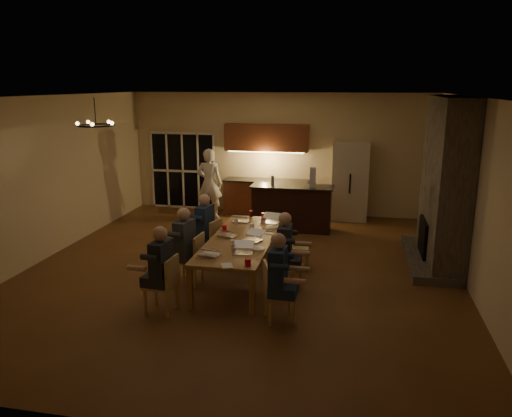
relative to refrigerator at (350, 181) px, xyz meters
The scene contains 44 objects.
floor 4.67m from the refrigerator, 114.60° to the right, with size 9.00×9.00×0.00m, color brown.
back_wall 2.03m from the refrigerator, 168.98° to the left, with size 8.00×0.04×3.20m, color #CFB393.
left_wall 7.25m from the refrigerator, 144.97° to the right, with size 0.04×9.00×3.20m, color #CFB393.
right_wall 4.70m from the refrigerator, 62.94° to the right, with size 0.04×9.00×3.20m, color #CFB393.
ceiling 5.08m from the refrigerator, 114.60° to the right, with size 8.00×9.00×0.04m, color white.
french_doors 4.61m from the refrigerator, behind, with size 1.86×0.08×2.10m, color black.
fireplace 3.51m from the refrigerator, 58.61° to the right, with size 0.58×2.50×3.20m, color #61574C.
kitchenette 2.21m from the refrigerator, behind, with size 2.24×0.68×2.40m, color brown, non-canonical shape.
refrigerator is the anchor object (origin of this frame).
dining_table 4.87m from the refrigerator, 111.88° to the right, with size 1.10×3.03×0.75m, color #AB6D44.
bar_island 1.90m from the refrigerator, 136.05° to the right, with size 1.94×0.68×1.08m, color black.
chair_left_near 6.68m from the refrigerator, 114.01° to the right, with size 0.44×0.44×0.89m, color tan, non-canonical shape.
chair_left_mid 5.60m from the refrigerator, 118.51° to the right, with size 0.44×0.44×0.89m, color tan, non-canonical shape.
chair_left_far 4.72m from the refrigerator, 124.16° to the right, with size 0.44×0.44×0.89m, color tan, non-canonical shape.
chair_right_near 6.09m from the refrigerator, 98.30° to the right, with size 0.44×0.44×0.89m, color tan, non-canonical shape.
chair_right_mid 5.02m from the refrigerator, 100.72° to the right, with size 0.44×0.44×0.89m, color tan, non-canonical shape.
chair_right_far 3.96m from the refrigerator, 103.01° to the right, with size 0.44×0.44×0.89m, color tan, non-canonical shape.
person_left_near 6.68m from the refrigerator, 113.52° to the right, with size 0.60×0.60×1.38m, color #272932, non-canonical shape.
person_right_near 6.18m from the refrigerator, 98.30° to the right, with size 0.60×0.60×1.38m, color #1E294C, non-canonical shape.
person_left_mid 5.67m from the refrigerator, 118.53° to the right, with size 0.60×0.60×1.38m, color #3A3F44, non-canonical shape.
person_right_mid 5.05m from the refrigerator, 101.07° to the right, with size 0.60×0.60×1.38m, color #272932, non-canonical shape.
person_left_far 4.72m from the refrigerator, 124.55° to the right, with size 0.60×0.60×1.38m, color #1E294C, non-canonical shape.
standing_person 3.62m from the refrigerator, behind, with size 0.66×0.43×1.82m, color white.
chandelier 6.80m from the refrigerator, 128.68° to the right, with size 0.61×0.61×0.03m, color black.
laptop_a 5.86m from the refrigerator, 110.96° to the right, with size 0.32×0.28×0.23m, color silver, non-canonical shape.
laptop_b 5.54m from the refrigerator, 106.74° to the right, with size 0.32×0.28×0.23m, color silver, non-canonical shape.
laptop_c 4.88m from the refrigerator, 115.27° to the right, with size 0.32×0.28×0.23m, color silver, non-canonical shape.
laptop_d 4.86m from the refrigerator, 109.07° to the right, with size 0.32×0.28×0.23m, color silver, non-canonical shape.
laptop_e 4.01m from the refrigerator, 121.10° to the right, with size 0.32×0.28×0.23m, color silver, non-canonical shape.
laptop_f 3.72m from the refrigerator, 113.52° to the right, with size 0.32×0.28×0.23m, color silver, non-canonical shape.
mug_front 5.28m from the refrigerator, 110.67° to the right, with size 0.08×0.08×0.10m, color white.
mug_mid 4.26m from the refrigerator, 114.28° to the right, with size 0.08×0.08×0.10m, color white.
mug_back 4.21m from the refrigerator, 120.31° to the right, with size 0.07×0.07×0.10m, color white.
redcup_near 6.01m from the refrigerator, 103.40° to the right, with size 0.09×0.09×0.12m, color red.
redcup_mid 4.71m from the refrigerator, 118.07° to the right, with size 0.09×0.09×0.12m, color red.
redcup_far 3.55m from the refrigerator, 118.04° to the right, with size 0.09×0.09×0.12m, color red.
can_silver 5.54m from the refrigerator, 108.56° to the right, with size 0.07×0.07×0.12m, color #B2B2B7.
can_cola 3.60m from the refrigerator, 122.81° to the right, with size 0.07×0.07×0.12m, color #3F0F0C.
plate_near 5.23m from the refrigerator, 105.65° to the right, with size 0.24×0.24×0.02m, color white.
plate_left 5.82m from the refrigerator, 110.94° to the right, with size 0.23×0.23×0.02m, color white.
plate_far 4.00m from the refrigerator, 110.50° to the right, with size 0.22×0.22×0.02m, color white.
notepad 6.15m from the refrigerator, 106.11° to the right, with size 0.16×0.23×0.01m, color white.
bar_bottle 2.25m from the refrigerator, 142.83° to the right, with size 0.08×0.08×0.24m, color #99999E.
bar_blender 1.62m from the refrigerator, 122.16° to the right, with size 0.14×0.14×0.46m, color silver.
Camera 1 is at (2.04, -8.59, 3.42)m, focal length 35.00 mm.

